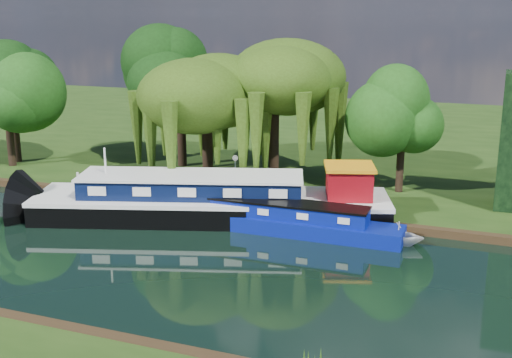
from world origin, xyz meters
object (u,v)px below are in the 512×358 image
at_px(dutch_barge, 214,201).
at_px(red_dinghy, 62,204).
at_px(narrowboat, 287,221).
at_px(white_cruiser, 400,244).

height_order(dutch_barge, red_dinghy, dutch_barge).
distance_m(dutch_barge, narrowboat, 4.79).
distance_m(dutch_barge, red_dinghy, 10.35).
height_order(narrowboat, white_cruiser, narrowboat).
height_order(dutch_barge, white_cruiser, dutch_barge).
relative_size(narrowboat, white_cruiser, 5.17).
bearing_deg(white_cruiser, red_dinghy, 99.95).
xyz_separation_m(narrowboat, red_dinghy, (-14.99, 0.01, -0.66)).
height_order(red_dinghy, white_cruiser, white_cruiser).
relative_size(red_dinghy, white_cruiser, 1.31).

